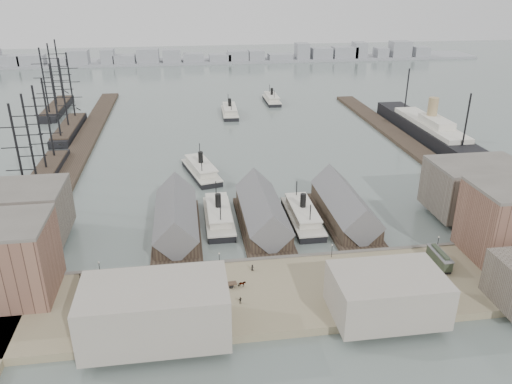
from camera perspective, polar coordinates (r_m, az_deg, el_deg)
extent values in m
plane|color=#56635F|center=(139.66, 1.80, -7.15)|extent=(900.00, 900.00, 0.00)
cube|color=#807456|center=(122.63, 3.46, -11.46)|extent=(180.00, 30.00, 2.00)
cube|color=#59544C|center=(134.69, 2.19, -7.84)|extent=(180.00, 1.20, 2.30)
cube|color=#2D231C|center=(233.83, -19.41, 4.66)|extent=(10.00, 220.00, 1.60)
cube|color=#2D231C|center=(241.28, 16.57, 5.59)|extent=(10.00, 180.00, 1.60)
cube|color=#2D231C|center=(151.66, -9.02, -4.54)|extent=(14.00, 42.00, 1.20)
cube|color=#2D231C|center=(151.13, -9.09, -3.32)|extent=(12.00, 36.00, 5.00)
cube|color=#59595B|center=(149.99, -9.15, -2.44)|extent=(12.60, 37.00, 12.60)
cube|color=#2D231C|center=(153.15, 0.76, -3.93)|extent=(14.00, 42.00, 1.20)
cube|color=#2D231C|center=(152.62, 0.71, -2.72)|extent=(12.00, 36.00, 5.00)
cube|color=#59595B|center=(151.49, 0.71, -1.84)|extent=(12.60, 37.00, 12.60)
cube|color=#2D231C|center=(158.93, 10.07, -3.24)|extent=(14.00, 42.00, 1.20)
cube|color=#2D231C|center=(158.43, 10.04, -2.08)|extent=(12.00, 36.00, 5.00)
cube|color=#59595B|center=(157.34, 10.11, -1.22)|extent=(12.60, 37.00, 12.60)
cube|color=#60564C|center=(157.28, -25.44, -2.21)|extent=(26.00, 20.00, 14.00)
cube|color=#60564C|center=(172.00, 23.82, 0.41)|extent=(28.00, 20.00, 15.00)
cube|color=gray|center=(115.28, 14.75, -11.24)|extent=(24.00, 16.00, 10.00)
cube|color=gray|center=(107.19, -11.43, -13.18)|extent=(30.00, 16.00, 12.00)
cylinder|color=black|center=(132.07, -17.44, -8.39)|extent=(0.16, 0.16, 3.60)
sphere|color=beige|center=(131.11, -17.54, -7.68)|extent=(0.44, 0.44, 0.44)
cylinder|color=black|center=(130.18, -4.21, -7.74)|extent=(0.16, 0.16, 3.60)
sphere|color=beige|center=(129.20, -4.24, -7.02)|extent=(0.44, 0.44, 0.44)
cylinder|color=black|center=(135.09, 8.66, -6.71)|extent=(0.16, 0.16, 3.60)
sphere|color=beige|center=(134.15, 8.71, -6.01)|extent=(0.44, 0.44, 0.44)
cylinder|color=black|center=(146.12, 20.06, -5.52)|extent=(0.16, 0.16, 3.60)
sphere|color=beige|center=(145.26, 20.16, -4.86)|extent=(0.44, 0.44, 0.44)
cube|color=gray|center=(463.96, -5.75, 14.75)|extent=(500.00, 40.00, 2.00)
cube|color=gray|center=(474.35, -26.27, 13.22)|extent=(17.36, 14.00, 10.23)
cube|color=gray|center=(469.47, -24.20, 13.49)|extent=(20.65, 14.00, 10.28)
cube|color=gray|center=(464.48, -21.55, 13.62)|extent=(14.71, 14.00, 7.23)
cube|color=gray|center=(460.88, -19.67, 14.20)|extent=(17.63, 14.00, 13.23)
cube|color=gray|center=(456.91, -16.57, 14.53)|extent=(10.74, 14.00, 13.58)
cube|color=gray|center=(455.62, -14.79, 14.38)|extent=(18.06, 14.00, 8.64)
cube|color=gray|center=(453.61, -12.24, 14.87)|extent=(18.55, 14.00, 13.29)
cube|color=gray|center=(452.86, -9.60, 15.00)|extent=(15.33, 14.00, 12.47)
cube|color=gray|center=(453.18, -7.18, 14.91)|extent=(17.56, 14.00, 8.72)
cube|color=gray|center=(454.39, -4.14, 14.98)|extent=(18.76, 14.00, 7.63)
cube|color=gray|center=(455.65, -2.08, 15.22)|extent=(17.61, 14.00, 10.35)
cube|color=gray|center=(457.70, 0.01, 15.27)|extent=(13.38, 14.00, 10.30)
cube|color=gray|center=(461.55, 2.75, 15.09)|extent=(20.73, 14.00, 6.75)
cube|color=gray|center=(465.14, 5.28, 15.63)|extent=(11.51, 14.00, 15.57)
cube|color=gray|center=(469.86, 7.46, 15.35)|extent=(18.17, 14.00, 11.26)
cube|color=gray|center=(476.07, 10.08, 15.34)|extent=(21.81, 14.00, 11.83)
cube|color=gray|center=(480.28, 11.72, 15.51)|extent=(11.12, 14.00, 15.50)
cube|color=gray|center=(487.93, 14.06, 15.12)|extent=(10.90, 14.00, 10.29)
cube|color=gray|center=(494.63, 16.13, 15.33)|extent=(17.95, 14.00, 15.72)
cube|color=gray|center=(503.37, 18.25, 14.91)|extent=(14.21, 14.00, 10.51)
cube|color=black|center=(157.15, -4.28, -3.11)|extent=(8.06, 28.23, 1.81)
cube|color=beige|center=(156.57, -4.30, -2.69)|extent=(8.47, 28.23, 0.50)
cube|color=beige|center=(155.95, -4.31, -2.22)|extent=(6.55, 20.16, 2.22)
cube|color=beige|center=(155.34, -4.33, -1.75)|extent=(7.06, 22.18, 0.40)
cylinder|color=black|center=(154.41, -4.35, -1.01)|extent=(1.81, 1.81, 4.54)
cylinder|color=black|center=(162.77, -4.59, 0.24)|extent=(0.30, 0.30, 6.05)
cylinder|color=black|center=(146.31, -4.08, -2.54)|extent=(0.30, 0.30, 6.05)
cube|color=black|center=(157.39, 5.32, -3.11)|extent=(8.08, 28.29, 1.82)
cube|color=beige|center=(156.80, 5.33, -2.68)|extent=(8.49, 28.29, 0.51)
cube|color=beige|center=(156.18, 5.35, -2.21)|extent=(6.57, 20.21, 2.22)
cube|color=beige|center=(155.58, 5.37, -1.75)|extent=(7.07, 22.23, 0.40)
cylinder|color=black|center=(154.64, 5.40, -1.00)|extent=(1.82, 1.82, 4.55)
cylinder|color=black|center=(162.80, 4.66, 0.25)|extent=(0.30, 0.30, 6.06)
cylinder|color=black|center=(146.77, 6.22, -2.53)|extent=(0.30, 0.30, 6.06)
cube|color=black|center=(194.09, -6.26, 2.16)|extent=(14.67, 29.63, 1.83)
cube|color=beige|center=(193.62, -6.28, 2.53)|extent=(15.07, 29.73, 0.51)
cube|color=beige|center=(193.11, -6.30, 2.92)|extent=(11.26, 21.36, 2.24)
cube|color=beige|center=(192.62, -6.32, 3.32)|extent=(12.23, 23.46, 0.41)
cylinder|color=black|center=(191.86, -6.35, 3.95)|extent=(1.83, 1.83, 4.58)
cylinder|color=black|center=(200.58, -6.46, 4.76)|extent=(0.31, 0.31, 6.11)
cylinder|color=black|center=(183.32, -6.22, 2.94)|extent=(0.31, 0.31, 6.11)
cube|color=black|center=(279.30, -3.00, 8.94)|extent=(8.77, 27.72, 1.77)
cube|color=beige|center=(278.98, -3.01, 9.19)|extent=(9.16, 27.74, 0.49)
cube|color=beige|center=(278.64, -3.02, 9.47)|extent=(7.03, 19.83, 2.16)
cube|color=beige|center=(278.31, -3.02, 9.74)|extent=(7.59, 21.81, 0.39)
cylinder|color=black|center=(277.80, -3.03, 10.17)|extent=(1.77, 1.77, 4.42)
cylinder|color=black|center=(286.41, -3.20, 10.54)|extent=(0.29, 0.29, 5.89)
cylinder|color=black|center=(269.30, -2.85, 9.70)|extent=(0.29, 0.29, 5.89)
cube|color=black|center=(308.06, 1.80, 10.34)|extent=(7.40, 25.90, 1.66)
cube|color=beige|center=(307.78, 1.81, 10.56)|extent=(7.77, 25.90, 0.46)
cube|color=beige|center=(307.49, 1.81, 10.79)|extent=(6.02, 18.50, 2.03)
cube|color=beige|center=(307.21, 1.81, 11.03)|extent=(6.48, 20.35, 0.37)
cylinder|color=black|center=(306.78, 1.82, 11.40)|extent=(1.66, 1.66, 4.16)
cylinder|color=black|center=(314.83, 1.55, 11.68)|extent=(0.28, 0.28, 5.55)
cylinder|color=black|center=(298.82, 2.10, 11.03)|extent=(0.28, 0.28, 5.55)
cube|color=black|center=(201.06, -23.17, 1.34)|extent=(8.56, 58.95, 3.42)
cube|color=#2D231C|center=(200.38, -23.26, 1.87)|extent=(8.08, 53.05, 0.57)
cylinder|color=black|center=(176.85, -25.55, 4.02)|extent=(0.76, 0.76, 32.33)
cylinder|color=black|center=(189.41, -24.47, 5.40)|extent=(0.76, 0.76, 32.33)
cylinder|color=black|center=(202.12, -23.51, 6.61)|extent=(0.76, 0.76, 32.33)
cylinder|color=black|center=(214.96, -22.66, 7.68)|extent=(0.76, 0.76, 32.33)
cube|color=black|center=(262.61, -20.57, 6.71)|extent=(8.78, 50.74, 3.51)
cube|color=#2D231C|center=(262.08, -20.64, 7.13)|extent=(8.29, 45.67, 0.59)
cylinder|color=black|center=(241.57, -21.96, 9.51)|extent=(0.78, 0.78, 33.18)
cylinder|color=black|center=(258.48, -21.14, 10.47)|extent=(0.78, 0.78, 33.18)
cylinder|color=black|center=(275.49, -20.42, 11.30)|extent=(0.78, 0.78, 33.18)
cube|color=black|center=(307.63, -21.75, 8.86)|extent=(9.14, 50.76, 3.65)
cube|color=#2D231C|center=(307.16, -21.81, 9.25)|extent=(8.63, 45.68, 0.61)
cylinder|color=black|center=(287.03, -23.04, 11.51)|extent=(0.81, 0.81, 34.51)
cylinder|color=black|center=(303.99, -22.28, 12.22)|extent=(0.81, 0.81, 34.51)
cylinder|color=black|center=(321.04, -21.60, 12.84)|extent=(0.81, 0.81, 34.51)
cube|color=black|center=(250.29, 19.18, 6.44)|extent=(13.46, 98.40, 6.21)
cube|color=beige|center=(249.19, 19.31, 7.35)|extent=(11.39, 56.97, 2.07)
cube|color=beige|center=(244.13, 19.92, 7.58)|extent=(8.29, 20.72, 3.11)
cylinder|color=tan|center=(247.42, 19.53, 8.96)|extent=(4.56, 4.56, 10.36)
cube|color=black|center=(139.35, 20.13, -7.68)|extent=(2.42, 9.31, 0.78)
cube|color=#293224|center=(138.53, 20.22, -7.09)|extent=(2.52, 9.80, 2.54)
cube|color=#59595B|center=(137.85, 20.30, -6.58)|extent=(2.72, 10.19, 0.29)
imported|color=black|center=(123.46, -12.23, -10.78)|extent=(1.81, 1.78, 1.50)
cube|color=#3F2D21|center=(122.33, -13.28, -11.16)|extent=(2.99, 2.74, 0.25)
cylinder|color=black|center=(122.02, -13.08, -11.44)|extent=(0.94, 0.71, 1.10)
cylinder|color=black|center=(123.04, -13.44, -11.15)|extent=(0.94, 0.71, 1.10)
imported|color=black|center=(122.50, -1.60, -10.48)|extent=(1.83, 0.98, 1.48)
cube|color=#3F2D21|center=(122.42, -2.84, -10.44)|extent=(2.74, 1.77, 0.25)
cylinder|color=black|center=(122.04, -2.84, -10.76)|extent=(1.10, 0.20, 1.10)
cylinder|color=black|center=(123.20, -2.83, -10.39)|extent=(1.10, 0.20, 1.10)
imported|color=black|center=(128.77, 14.47, -9.41)|extent=(1.50, 1.72, 1.64)
cube|color=#3F2D21|center=(127.68, 13.41, -9.56)|extent=(2.70, 1.67, 0.25)
cylinder|color=black|center=(127.35, 13.53, -9.86)|extent=(1.10, 0.15, 1.10)
cylinder|color=black|center=(128.39, 13.26, -9.53)|extent=(1.10, 0.15, 1.10)
imported|color=black|center=(132.42, -19.47, -9.09)|extent=(0.50, 0.64, 1.67)
imported|color=black|center=(120.41, -15.29, -12.07)|extent=(0.84, 0.68, 1.62)
imported|color=black|center=(126.45, -8.00, -9.48)|extent=(0.70, 1.12, 1.66)
imported|color=black|center=(117.00, -1.81, -12.26)|extent=(1.08, 0.69, 1.71)
imported|color=black|center=(128.46, -0.42, -8.64)|extent=(0.99, 0.90, 1.69)
imported|color=black|center=(126.07, 8.81, -9.66)|extent=(0.73, 0.66, 1.63)
imported|color=black|center=(132.43, 12.82, -8.19)|extent=(1.08, 1.12, 1.82)
imported|color=black|center=(124.73, 14.62, -10.59)|extent=(0.95, 1.27, 1.74)
imported|color=black|center=(137.91, 17.84, -7.47)|extent=(0.98, 0.44, 1.65)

